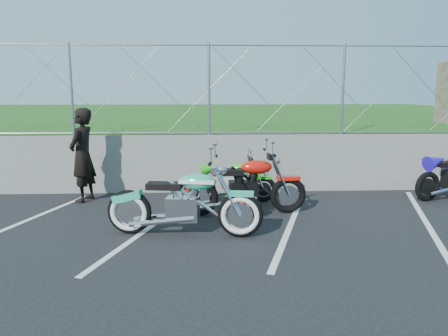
{
  "coord_description": "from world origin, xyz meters",
  "views": [
    {
      "loc": [
        0.88,
        -6.29,
        2.31
      ],
      "look_at": [
        1.23,
        1.3,
        0.93
      ],
      "focal_mm": 35.0,
      "sensor_mm": 36.0,
      "label": 1
    }
  ],
  "objects_px": {
    "cruiser_turquoise": "(186,205)",
    "sportbike_green": "(235,183)",
    "person_standing": "(82,155)",
    "naked_orange": "(246,188)"
  },
  "relations": [
    {
      "from": "cruiser_turquoise",
      "to": "sportbike_green",
      "type": "relative_size",
      "value": 1.4
    },
    {
      "from": "cruiser_turquoise",
      "to": "person_standing",
      "type": "relative_size",
      "value": 1.29
    },
    {
      "from": "sportbike_green",
      "to": "person_standing",
      "type": "height_order",
      "value": "person_standing"
    },
    {
      "from": "cruiser_turquoise",
      "to": "person_standing",
      "type": "height_order",
      "value": "person_standing"
    },
    {
      "from": "cruiser_turquoise",
      "to": "naked_orange",
      "type": "height_order",
      "value": "cruiser_turquoise"
    },
    {
      "from": "cruiser_turquoise",
      "to": "naked_orange",
      "type": "xyz_separation_m",
      "value": [
        1.07,
        1.15,
        0.0
      ]
    },
    {
      "from": "cruiser_turquoise",
      "to": "person_standing",
      "type": "xyz_separation_m",
      "value": [
        -2.22,
        2.31,
        0.47
      ]
    },
    {
      "from": "naked_orange",
      "to": "cruiser_turquoise",
      "type": "bearing_deg",
      "value": -137.78
    },
    {
      "from": "person_standing",
      "to": "naked_orange",
      "type": "bearing_deg",
      "value": 84.93
    },
    {
      "from": "person_standing",
      "to": "cruiser_turquoise",
      "type": "bearing_deg",
      "value": 58.2
    }
  ]
}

